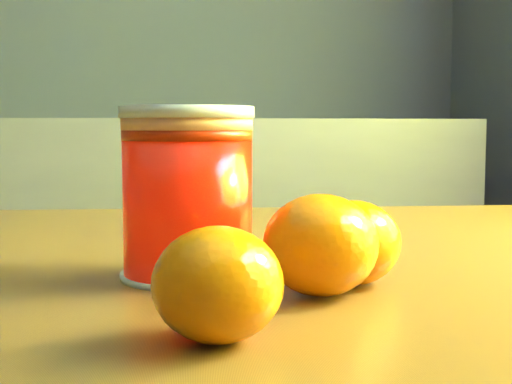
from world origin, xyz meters
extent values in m
cube|color=brown|center=(0.93, 0.08, 0.76)|extent=(1.08, 0.79, 0.04)
cylinder|color=#FF1805|center=(0.81, 0.03, 0.83)|extent=(0.09, 0.09, 0.10)
cylinder|color=#FFA368|center=(0.81, 0.03, 0.88)|extent=(0.09, 0.09, 0.01)
cylinder|color=silver|center=(0.81, 0.03, 0.89)|extent=(0.09, 0.09, 0.01)
ellipsoid|color=orange|center=(0.88, -0.03, 0.81)|extent=(0.09, 0.09, 0.06)
ellipsoid|color=orange|center=(0.91, 0.00, 0.81)|extent=(0.07, 0.07, 0.05)
ellipsoid|color=orange|center=(0.81, -0.11, 0.81)|extent=(0.06, 0.06, 0.05)
camera|label=1|loc=(0.78, -0.44, 0.88)|focal=50.00mm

